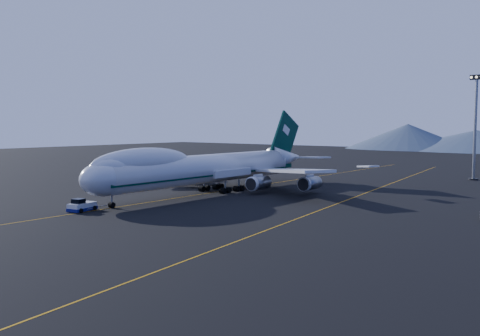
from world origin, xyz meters
The scene contains 6 objects.
ground centered at (0.00, 0.00, 0.00)m, with size 500.00×500.00×0.00m, color black.
taxiway_line_main centered at (0.00, 0.00, 0.01)m, with size 0.25×220.00×0.01m, color #CB880B.
taxiway_line_side centered at (30.00, 10.00, 0.01)m, with size 0.25×200.00×0.01m, color #CB880B.
boeing_747 centered at (0.00, 0.03, 5.81)m, with size 59.62×72.43×19.37m.
pushback_tug centered at (-1.36, -32.06, 0.72)m, with size 3.83×5.70×2.30m.
floodlight_mast centered at (39.70, 68.33, 14.85)m, with size 3.62×2.72×29.31m.
Camera 1 is at (80.01, -89.73, 15.68)m, focal length 40.00 mm.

